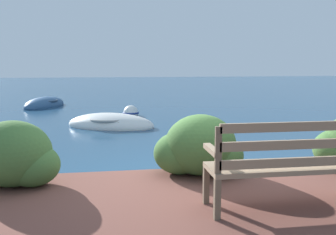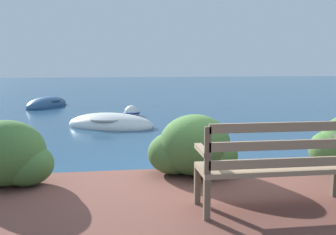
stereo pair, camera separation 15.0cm
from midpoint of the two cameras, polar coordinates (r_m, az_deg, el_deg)
ground_plane at (r=5.45m, az=2.63°, el=-9.87°), size 80.00×80.00×0.00m
park_bench at (r=3.97m, az=16.82°, el=-6.57°), size 1.64×0.48×0.93m
hedge_clump_far_left at (r=4.95m, az=-23.57°, el=-5.64°), size 1.18×0.85×0.80m
hedge_clump_left at (r=5.00m, az=3.90°, el=-4.75°), size 1.19×0.86×0.81m
rowboat_nearest at (r=10.14m, az=-9.14°, el=-1.10°), size 2.67×2.02×0.65m
rowboat_mid at (r=15.41m, az=-18.56°, el=1.79°), size 1.81×2.59×0.68m
mooring_buoy at (r=12.25m, az=-6.03°, el=0.71°), size 0.54×0.54×0.49m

